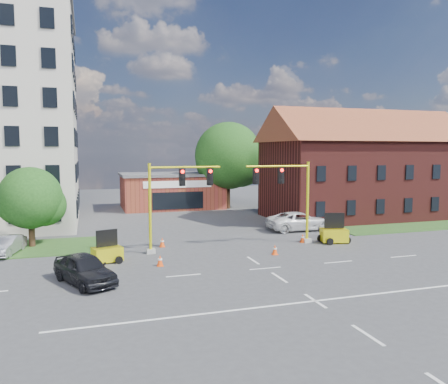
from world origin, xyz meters
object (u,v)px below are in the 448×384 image
Objects in this scene: signal_mast_west at (174,196)px; sedan_dark at (85,269)px; signal_mast_east at (288,192)px; trailer_west at (107,253)px; pickup_white at (300,221)px; trailer_east at (334,234)px.

sedan_dark is (-5.95, -5.88, -3.12)m from signal_mast_west.
signal_mast_east reaches higher than sedan_dark.
pickup_white is (16.85, 6.51, 0.19)m from trailer_west.
signal_mast_east is 13.82m from trailer_west.
trailer_west is at bearing 47.53° from sedan_dark.
trailer_west is 0.90× the size of trailer_east.
sedan_dark is (-14.66, -5.88, -3.12)m from signal_mast_east.
trailer_east is 5.65m from pickup_white.
pickup_white is (3.53, 4.87, -3.10)m from signal_mast_east.
trailer_east reaches higher than trailer_west.
trailer_west is at bearing -160.49° from signal_mast_west.
sedan_dark is at bearing -148.35° from trailer_east.
sedan_dark is (-1.34, -4.25, 0.18)m from trailer_west.
signal_mast_east is at bearing -3.06° from sedan_dark.
trailer_east is 18.91m from sedan_dark.
sedan_dark is at bearing -124.71° from trailer_west.
signal_mast_west is at bearing 19.74° from sedan_dark.
signal_mast_west is at bearing 180.00° from signal_mast_east.
trailer_west reaches higher than sedan_dark.
signal_mast_west is 5.90m from trailer_west.
signal_mast_east is 2.79× the size of trailer_east.
signal_mast_east is 16.11m from sedan_dark.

